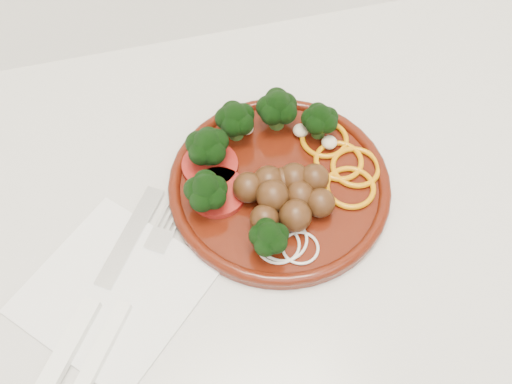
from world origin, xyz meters
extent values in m
cube|color=silver|center=(0.00, 1.70, 0.43)|extent=(2.40, 0.60, 0.87)
cube|color=beige|center=(0.00, 1.70, 0.89)|extent=(2.40, 0.60, 0.03)
cylinder|color=#401107|center=(-0.05, 1.73, 0.91)|extent=(0.25, 0.25, 0.01)
torus|color=#401107|center=(-0.05, 1.73, 0.91)|extent=(0.25, 0.25, 0.01)
sphere|color=#4D2B13|center=(-0.02, 1.68, 0.93)|extent=(0.03, 0.03, 0.03)
sphere|color=#4D2B13|center=(-0.08, 1.68, 0.93)|extent=(0.03, 0.03, 0.03)
sphere|color=#4D2B13|center=(-0.09, 1.72, 0.93)|extent=(0.03, 0.03, 0.03)
sphere|color=#4D2B13|center=(-0.01, 1.71, 0.93)|extent=(0.03, 0.03, 0.03)
sphere|color=#4D2B13|center=(-0.06, 1.70, 0.93)|extent=(0.03, 0.03, 0.03)
sphere|color=#4D2B13|center=(-0.04, 1.72, 0.93)|extent=(0.03, 0.03, 0.03)
sphere|color=#4D2B13|center=(-0.05, 1.67, 0.93)|extent=(0.03, 0.03, 0.03)
sphere|color=#4D2B13|center=(-0.03, 1.69, 0.93)|extent=(0.03, 0.03, 0.03)
sphere|color=#4D2B13|center=(-0.06, 1.72, 0.93)|extent=(0.03, 0.03, 0.03)
sphere|color=#4D2B13|center=(-0.03, 1.72, 0.93)|extent=(0.03, 0.03, 0.03)
torus|color=#C67707|center=(0.03, 1.74, 0.92)|extent=(0.06, 0.06, 0.01)
torus|color=#C67707|center=(0.03, 1.70, 0.92)|extent=(0.06, 0.06, 0.01)
torus|color=#C67707|center=(0.02, 1.77, 0.92)|extent=(0.06, 0.06, 0.01)
torus|color=#C67707|center=(0.04, 1.72, 0.92)|extent=(0.06, 0.06, 0.01)
cylinder|color=#720A07|center=(-0.12, 1.77, 0.92)|extent=(0.07, 0.07, 0.01)
cylinder|color=#720A07|center=(-0.12, 1.73, 0.92)|extent=(0.07, 0.07, 0.01)
torus|color=beige|center=(-0.07, 1.65, 0.91)|extent=(0.05, 0.05, 0.00)
torus|color=beige|center=(-0.05, 1.64, 0.91)|extent=(0.04, 0.04, 0.00)
torus|color=beige|center=(-0.06, 1.65, 0.91)|extent=(0.06, 0.06, 0.00)
ellipsoid|color=#C6B793|center=(0.00, 1.79, 0.92)|extent=(0.02, 0.02, 0.01)
ellipsoid|color=#C6B793|center=(-0.07, 1.81, 0.92)|extent=(0.02, 0.02, 0.01)
ellipsoid|color=#C6B793|center=(0.02, 1.76, 0.92)|extent=(0.02, 0.02, 0.01)
cube|color=white|center=(-0.25, 1.65, 0.90)|extent=(0.23, 0.23, 0.00)
cube|color=silver|center=(-0.22, 1.70, 0.91)|extent=(0.09, 0.12, 0.00)
cube|color=white|center=(-0.29, 1.60, 0.91)|extent=(0.07, 0.09, 0.01)
cube|color=white|center=(-0.26, 1.59, 0.91)|extent=(0.06, 0.08, 0.01)
cube|color=silver|center=(-0.19, 1.69, 0.91)|extent=(0.04, 0.04, 0.00)
cube|color=silver|center=(-0.17, 1.71, 0.91)|extent=(0.02, 0.03, 0.00)
cube|color=silver|center=(-0.17, 1.71, 0.91)|extent=(0.02, 0.03, 0.00)
cube|color=silver|center=(-0.18, 1.72, 0.91)|extent=(0.02, 0.03, 0.00)
cube|color=silver|center=(-0.18, 1.72, 0.91)|extent=(0.02, 0.03, 0.00)
camera|label=1|loc=(-0.16, 1.38, 1.45)|focal=40.00mm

